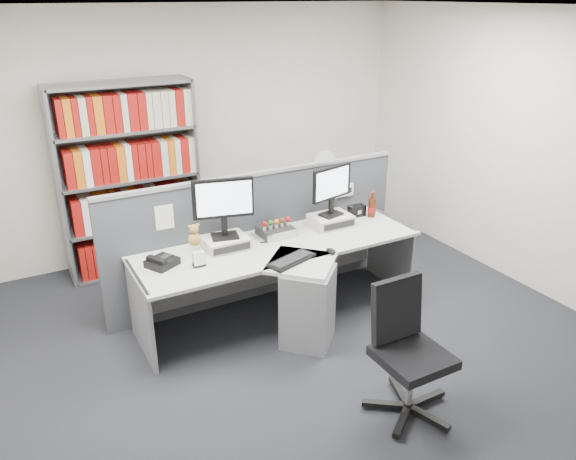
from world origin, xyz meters
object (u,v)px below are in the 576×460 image
desk (291,281)px  keyboard (291,260)px  monitor_right (332,187)px  desk_calendar (199,260)px  desk_phone (162,262)px  speaker (357,211)px  shelving_unit (129,182)px  desktop_pc (276,231)px  cola_bottle (372,207)px  office_chair (406,346)px  monitor_left (223,203)px  filing_cabinet (322,216)px  desk_fan (324,165)px  mouse (331,251)px

desk → keyboard: size_ratio=5.50×
monitor_right → desk_calendar: (-1.43, -0.23, -0.34)m
desk_phone → speaker: (2.05, 0.15, 0.02)m
shelving_unit → keyboard: bearing=-67.4°
desk → desktop_pc: size_ratio=8.65×
monitor_right → desktop_pc: bearing=176.3°
desktop_pc → cola_bottle: cola_bottle is taller
speaker → office_chair: 1.98m
monitor_left → office_chair: bearing=-69.7°
desk → monitor_left: monitor_left is taller
keyboard → shelving_unit: 2.17m
filing_cabinet → desk_fan: (0.00, -0.00, 0.63)m
desk → shelving_unit: shelving_unit is taller
desk → office_chair: office_chair is taller
cola_bottle → shelving_unit: shelving_unit is taller
desk → cola_bottle: 1.24m
speaker → cola_bottle: (0.12, -0.08, 0.04)m
desktop_pc → desk_phone: 1.12m
speaker → desk_phone: bearing=-175.7°
keyboard → office_chair: office_chair is taller
desk → desk_fan: size_ratio=5.78×
desk_calendar → cola_bottle: cola_bottle is taller
mouse → shelving_unit: bearing=121.0°
desk_phone → cola_bottle: 2.18m
monitor_right → office_chair: bearing=-105.2°
speaker → shelving_unit: size_ratio=0.08×
desktop_pc → filing_cabinet: size_ratio=0.43×
desk_phone → monitor_left: bearing=8.0°
desktop_pc → keyboard: (-0.14, -0.56, -0.03)m
desk → shelving_unit: (-0.90, 1.85, 0.52)m
desk_calendar → speaker: 1.81m
desk_calendar → office_chair: bearing=-57.0°
cola_bottle → monitor_left: bearing=179.6°
mouse → shelving_unit: shelving_unit is taller
monitor_right → speaker: 0.49m
desktop_pc → office_chair: (0.12, -1.75, -0.24)m
mouse → shelving_unit: (-1.20, 2.01, 0.24)m
desk_calendar → filing_cabinet: desk_calendar is taller
monitor_right → keyboard: (-0.72, -0.52, -0.37)m
desk_calendar → filing_cabinet: 2.38m
filing_cabinet → office_chair: bearing=-110.4°
desktop_pc → filing_cabinet: desktop_pc is taller
desk → cola_bottle: bearing=18.2°
speaker → mouse: bearing=-138.8°
speaker → filing_cabinet: bearing=78.2°
keyboard → office_chair: bearing=-77.7°
cola_bottle → office_chair: (-0.94, -1.70, -0.30)m
monitor_left → mouse: bearing=-35.7°
desk_phone → cola_bottle: bearing=1.9°
shelving_unit → filing_cabinet: size_ratio=2.86×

